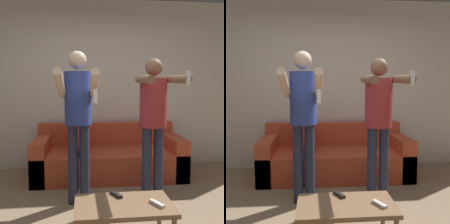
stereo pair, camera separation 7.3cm
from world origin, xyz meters
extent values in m
cube|color=silver|center=(0.00, 2.15, 1.35)|extent=(6.40, 0.06, 2.70)
cube|color=#C64C2D|center=(0.14, 1.62, 0.19)|extent=(2.13, 0.91, 0.39)
cube|color=#C64C2D|center=(0.14, 2.00, 0.57)|extent=(2.13, 0.16, 0.36)
cube|color=#C64C2D|center=(-0.83, 1.62, 0.29)|extent=(0.20, 0.91, 0.59)
cube|color=#C64C2D|center=(1.10, 1.62, 0.29)|extent=(0.20, 0.91, 0.59)
cylinder|color=#282D47|center=(-0.35, 0.75, 0.45)|extent=(0.11, 0.11, 0.90)
cylinder|color=#282D47|center=(-0.22, 0.75, 0.45)|extent=(0.11, 0.11, 0.90)
cylinder|color=#2D429E|center=(-0.29, 0.75, 1.19)|extent=(0.29, 0.29, 0.58)
sphere|color=beige|center=(-0.29, 0.75, 1.60)|extent=(0.20, 0.20, 0.20)
cylinder|color=beige|center=(-0.45, 0.47, 1.34)|extent=(0.08, 0.58, 0.29)
cylinder|color=beige|center=(-0.12, 0.47, 1.34)|extent=(0.08, 0.58, 0.29)
cube|color=white|center=(-0.12, 0.19, 1.23)|extent=(0.04, 0.07, 0.13)
cylinder|color=#282D47|center=(0.49, 0.75, 0.43)|extent=(0.11, 0.11, 0.86)
cylinder|color=#282D47|center=(0.63, 0.75, 0.43)|extent=(0.11, 0.11, 0.86)
cylinder|color=#9E2D33|center=(0.56, 0.75, 1.14)|extent=(0.31, 0.31, 0.55)
sphere|color=brown|center=(0.56, 0.75, 1.53)|extent=(0.20, 0.20, 0.20)
cylinder|color=brown|center=(0.38, 0.47, 1.39)|extent=(0.08, 0.57, 0.10)
cylinder|color=brown|center=(0.73, 0.47, 1.39)|extent=(0.08, 0.57, 0.10)
cube|color=white|center=(0.73, 0.19, 1.40)|extent=(0.04, 0.03, 0.13)
cylinder|color=#282D47|center=(-0.35, 1.19, 0.19)|extent=(0.11, 0.11, 0.39)
cylinder|color=#282D47|center=(-0.23, 1.19, 0.19)|extent=(0.11, 0.11, 0.39)
cylinder|color=#282D47|center=(-0.35, 1.35, 0.41)|extent=(0.11, 0.32, 0.11)
cylinder|color=#282D47|center=(-0.23, 1.35, 0.41)|extent=(0.11, 0.32, 0.11)
cylinder|color=#9E2D33|center=(-0.29, 1.51, 0.64)|extent=(0.28, 0.28, 0.50)
sphere|color=#A87A5B|center=(-0.29, 1.51, 1.00)|extent=(0.20, 0.20, 0.20)
cube|color=#846042|center=(0.09, -0.13, 0.36)|extent=(0.79, 0.47, 0.04)
cylinder|color=#846042|center=(-0.27, 0.07, 0.17)|extent=(0.04, 0.04, 0.34)
cylinder|color=#846042|center=(0.44, 0.07, 0.17)|extent=(0.04, 0.04, 0.34)
cube|color=white|center=(0.35, -0.18, 0.39)|extent=(0.10, 0.15, 0.02)
cube|color=black|center=(0.04, 0.03, 0.39)|extent=(0.10, 0.15, 0.02)
camera|label=1|loc=(-0.23, -2.14, 1.31)|focal=42.00mm
camera|label=2|loc=(-0.15, -2.15, 1.31)|focal=42.00mm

